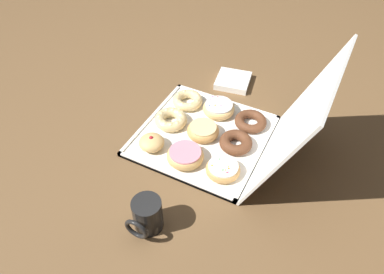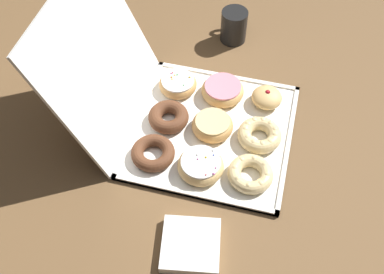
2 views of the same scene
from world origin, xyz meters
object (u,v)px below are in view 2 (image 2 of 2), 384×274
Objects in this scene: sprinkle_donut_8 at (178,84)px; chocolate_cake_ring_donut_7 at (169,116)px; cruller_donut_0 at (250,174)px; pink_frosted_donut_5 at (224,90)px; glazed_ring_donut_4 at (213,126)px; chocolate_cake_ring_donut_6 at (153,153)px; jelly_filled_donut_2 at (267,97)px; coffee_mug at (234,25)px; cruller_donut_1 at (260,134)px; donut_box at (212,131)px; sprinkle_donut_3 at (202,166)px; napkin_stack at (191,245)px.

chocolate_cake_ring_donut_7 is at bearing -176.22° from sprinkle_donut_8.
pink_frosted_donut_5 is (0.25, 0.12, 0.00)m from cruller_donut_0.
glazed_ring_donut_4 reaches higher than chocolate_cake_ring_donut_6.
coffee_mug is at bearing 29.51° from jelly_filled_donut_2.
pink_frosted_donut_5 is at bearing -87.77° from sprinkle_donut_8.
pink_frosted_donut_5 is 1.06× the size of chocolate_cake_ring_donut_6.
cruller_donut_0 is 0.13m from cruller_donut_1.
donut_box is 5.00× the size of jelly_filled_donut_2.
chocolate_cake_ring_donut_7 is at bearing 89.82° from cruller_donut_1.
cruller_donut_0 is 0.17m from glazed_ring_donut_4.
donut_box is at bearing -133.82° from sprinkle_donut_8.
sprinkle_donut_3 reaches higher than cruller_donut_1.
chocolate_cake_ring_donut_6 is at bearing 89.80° from cruller_donut_0.
glazed_ring_donut_4 is at bearing 92.25° from cruller_donut_1.
chocolate_cake_ring_donut_6 is at bearing 133.78° from donut_box.
cruller_donut_1 reaches higher than chocolate_cake_ring_donut_6.
chocolate_cake_ring_donut_7 is at bearing 42.95° from sprinkle_donut_3.
jelly_filled_donut_2 is 0.12m from pink_frosted_donut_5.
napkin_stack is at bearing -176.29° from coffee_mug.
glazed_ring_donut_4 is at bearing 0.94° from sprinkle_donut_3.
sprinkle_donut_3 is 0.13m from glazed_ring_donut_4.
sprinkle_donut_3 reaches higher than pink_frosted_donut_5.
sprinkle_donut_8 is (0.25, 0.26, 0.00)m from cruller_donut_0.
pink_frosted_donut_5 reaches higher than napkin_stack.
cruller_donut_0 is at bearing -90.20° from chocolate_cake_ring_donut_6.
glazed_ring_donut_4 is 0.18m from sprinkle_donut_8.
chocolate_cake_ring_donut_6 is at bearing 132.71° from glazed_ring_donut_4.
donut_box is at bearing 178.94° from pink_frosted_donut_5.
pink_frosted_donut_5 is at bearing -44.35° from chocolate_cake_ring_donut_7.
coffee_mug reaches higher than cruller_donut_1.
cruller_donut_0 is 0.98× the size of cruller_donut_1.
coffee_mug is (0.39, 0.02, 0.02)m from glazed_ring_donut_4.
cruller_donut_1 is 0.25m from chocolate_cake_ring_donut_7.
chocolate_cake_ring_donut_7 is at bearing 23.71° from napkin_stack.
coffee_mug is at bearing 20.82° from cruller_donut_1.
glazed_ring_donut_4 is (0.12, 0.12, 0.00)m from cruller_donut_0.
chocolate_cake_ring_donut_7 is 1.06× the size of coffee_mug.
sprinkle_donut_3 is at bearing 155.34° from jelly_filled_donut_2.
sprinkle_donut_3 is 0.13m from chocolate_cake_ring_donut_6.
glazed_ring_donut_4 is at bearing -134.14° from sprinkle_donut_8.
glazed_ring_donut_4 reaches higher than chocolate_cake_ring_donut_7.
napkin_stack is at bearing 163.52° from cruller_donut_1.
jelly_filled_donut_2 reaches higher than sprinkle_donut_8.
donut_box is at bearing 136.51° from jelly_filled_donut_2.
cruller_donut_0 is at bearing -164.20° from coffee_mug.
cruller_donut_1 is 1.37× the size of jelly_filled_donut_2.
chocolate_cake_ring_donut_7 reaches higher than chocolate_cake_ring_donut_6.
cruller_donut_1 is at bearing -87.75° from glazed_ring_donut_4.
napkin_stack is at bearing -175.68° from glazed_ring_donut_4.
sprinkle_donut_8 reaches higher than napkin_stack.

